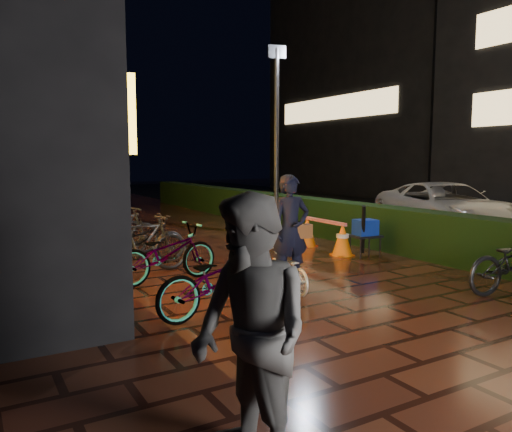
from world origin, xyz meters
TOP-DOWN VIEW (x-y plane):
  - ground at (0.00, 0.00)m, footprint 80.00×80.00m
  - asphalt_road at (9.00, 5.00)m, footprint 11.00×60.00m
  - hedge at (3.30, 8.00)m, footprint 0.70×20.00m
  - bystander_person at (-3.54, -2.33)m, footprint 0.77×0.96m
  - van at (6.69, 4.45)m, footprint 3.98×5.61m
  - far_buildings at (17.23, 9.61)m, footprint 9.08×31.00m
  - lamp_post_hedge at (2.19, 6.37)m, footprint 0.48×0.20m
  - lamp_post_sf at (-3.03, 8.44)m, footprint 0.54×0.26m
  - cyclist at (-0.72, 1.41)m, footprint 0.69×1.34m
  - traffic_barrier at (1.93, 3.92)m, footprint 0.48×1.80m
  - cart_assembly at (2.25, 2.91)m, footprint 0.71×0.63m
  - parked_bikes_storefront at (-2.29, 3.97)m, footprint 2.11×6.68m

SIDE VIEW (x-z plane):
  - ground at x=0.00m, z-range 0.00..0.00m
  - asphalt_road at x=9.00m, z-range 0.00..0.01m
  - traffic_barrier at x=1.93m, z-range 0.00..0.72m
  - hedge at x=3.30m, z-range 0.00..1.00m
  - parked_bikes_storefront at x=-2.29m, z-range -0.04..1.06m
  - cart_assembly at x=2.25m, z-range 0.01..1.17m
  - cyclist at x=-0.72m, z-range -0.24..1.62m
  - van at x=6.69m, z-range 0.01..1.43m
  - bystander_person at x=-3.54m, z-range 0.00..1.90m
  - lamp_post_hedge at x=2.19m, z-range 0.25..5.33m
  - lamp_post_sf at x=-3.03m, z-range 0.29..6.01m
  - far_buildings at x=17.23m, z-range -0.53..13.47m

